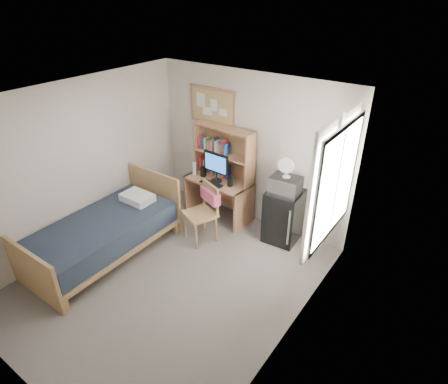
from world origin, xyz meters
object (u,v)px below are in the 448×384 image
Objects in this scene: speaker_right at (230,182)px; desk_chair at (200,214)px; speaker_left at (203,172)px; mini_fridge at (283,216)px; monitor at (216,167)px; bulletin_board at (212,106)px; bed at (104,238)px; desk_fan at (287,168)px; desk at (219,198)px; microwave at (286,185)px.

desk_chair is at bearing -95.80° from speaker_right.
speaker_left reaches higher than speaker_right.
monitor is at bearing -179.93° from mini_fridge.
bulletin_board is 0.42× the size of bed.
speaker_left is 1.11× the size of speaker_right.
bulletin_board is 1.75m from desk_fan.
desk_fan reaches higher than desk.
speaker_left is 0.41× the size of microwave.
desk_chair is at bearing -53.00° from speaker_left.
bed is 3.01m from desk_fan.
speaker_left is at bearing 178.82° from mini_fridge.
bed is at bearing -140.37° from microwave.
bed is (-0.97, -1.17, -0.19)m from desk_chair.
bed is at bearing -101.34° from speaker_left.
microwave is (1.62, -0.29, -0.89)m from bulletin_board.
desk_chair is 0.94m from speaker_left.
desk_chair is (0.19, -0.77, 0.14)m from desk.
desk_fan is (1.09, 0.78, 0.81)m from desk_chair.
microwave is at bearing -90.00° from mini_fridge.
speaker_right is 0.37× the size of microwave.
desk_fan is at bearing -10.11° from bulletin_board.
desk_chair is 1.44m from microwave.
speaker_left is 0.60m from speaker_right.
desk is at bearing 125.55° from desk_chair.
microwave is at bearing 5.71° from monitor.
bed is at bearing -108.04° from desk_chair.
desk is at bearing -41.44° from bulletin_board.
bulletin_board is at bearing 78.83° from bed.
bed is 2.22m from speaker_right.
mini_fridge is (1.09, 0.80, -0.05)m from desk_chair.
monitor is at bearing 126.89° from desk_chair.
microwave is (2.06, 1.95, 0.72)m from bed.
microwave reaches higher than desk_chair.
bed is 2.15m from monitor.
microwave is 0.28m from desk_fan.
bed is (-0.44, -2.24, -1.61)m from bulletin_board.
bed is 7.27× the size of desk_fan.
desk is 0.64m from monitor.
speaker_left is 1.66m from desk_fan.
monitor is 1.19× the size of microwave.
speaker_left is at bearing 145.83° from desk_chair.
speaker_right is (0.10, 0.70, 0.31)m from desk_chair.
monitor is 1.75× the size of desk_fan.
monitor is at bearing 179.18° from microwave.
mini_fridge is at bearing 5.35° from speaker_left.
monitor is 2.88× the size of speaker_left.
desk_fan is at bearing -3.82° from microwave.
speaker_left is at bearing 180.00° from speaker_right.
speaker_right is 1.11m from desk_fan.
speaker_right is at bearing -0.00° from speaker_left.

